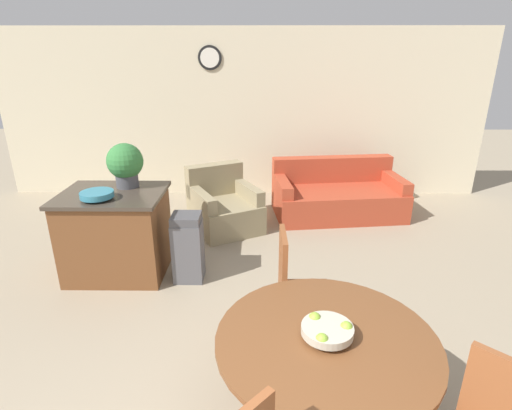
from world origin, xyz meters
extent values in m
cube|color=beige|center=(0.00, 5.70, 1.35)|extent=(8.00, 0.06, 2.70)
cylinder|color=black|center=(-0.50, 5.66, 2.24)|extent=(0.37, 0.02, 0.37)
cylinder|color=white|center=(-0.50, 5.65, 2.24)|extent=(0.30, 0.01, 0.30)
cylinder|color=brown|center=(0.68, 0.93, 0.38)|extent=(0.13, 0.13, 0.67)
cylinder|color=brown|center=(0.68, 0.93, 0.73)|extent=(1.31, 1.31, 0.03)
cube|color=brown|center=(1.45, 0.45, 0.74)|extent=(0.31, 0.30, 0.53)
cylinder|color=brown|center=(0.85, 2.01, 0.21)|extent=(0.04, 0.04, 0.43)
cylinder|color=brown|center=(0.86, 1.63, 0.21)|extent=(0.04, 0.04, 0.43)
cylinder|color=brown|center=(0.47, 2.00, 0.21)|extent=(0.04, 0.04, 0.43)
cylinder|color=brown|center=(0.47, 1.62, 0.21)|extent=(0.04, 0.04, 0.43)
cube|color=brown|center=(0.66, 1.81, 0.45)|extent=(0.43, 0.43, 0.05)
cube|color=brown|center=(0.47, 1.81, 0.74)|extent=(0.05, 0.39, 0.53)
cylinder|color=#B7B29E|center=(0.68, 0.93, 0.76)|extent=(0.12, 0.12, 0.03)
cylinder|color=#B7B29E|center=(0.68, 0.93, 0.80)|extent=(0.30, 0.30, 0.05)
sphere|color=#8CB738|center=(0.79, 0.94, 0.81)|extent=(0.07, 0.07, 0.07)
sphere|color=#8CB738|center=(0.62, 1.02, 0.81)|extent=(0.07, 0.07, 0.07)
sphere|color=#8CB738|center=(0.63, 0.83, 0.81)|extent=(0.07, 0.07, 0.07)
cube|color=brown|center=(-1.27, 2.96, 0.45)|extent=(1.01, 0.80, 0.89)
cube|color=#42382D|center=(-1.27, 2.96, 0.91)|extent=(1.07, 0.86, 0.04)
cylinder|color=teal|center=(-1.33, 2.76, 0.95)|extent=(0.11, 0.11, 0.02)
cylinder|color=teal|center=(-1.33, 2.76, 0.99)|extent=(0.33, 0.33, 0.06)
cylinder|color=#4C4C51|center=(-1.16, 3.17, 1.01)|extent=(0.24, 0.24, 0.14)
sphere|color=#387F3D|center=(-1.16, 3.17, 1.22)|extent=(0.38, 0.38, 0.38)
cube|color=#56565B|center=(-0.47, 2.82, 0.33)|extent=(0.31, 0.29, 0.66)
cube|color=#49494E|center=(-0.47, 2.82, 0.70)|extent=(0.30, 0.28, 0.09)
cube|color=#B24228|center=(1.46, 4.67, 0.21)|extent=(1.97, 1.21, 0.42)
cube|color=#B24228|center=(1.42, 5.05, 0.61)|extent=(1.87, 0.44, 0.39)
cube|color=#B24228|center=(0.62, 4.57, 0.30)|extent=(0.27, 0.93, 0.59)
cube|color=#B24228|center=(2.31, 4.77, 0.30)|extent=(0.27, 0.93, 0.59)
cube|color=#998966|center=(-0.19, 4.15, 0.20)|extent=(1.15, 1.19, 0.40)
cube|color=#998966|center=(-0.36, 4.47, 0.62)|extent=(0.81, 0.56, 0.44)
cube|color=#998966|center=(-0.49, 3.99, 0.30)|extent=(0.51, 0.81, 0.60)
cube|color=#998966|center=(0.11, 4.31, 0.30)|extent=(0.51, 0.81, 0.60)
camera|label=1|loc=(0.28, -0.97, 2.30)|focal=28.00mm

